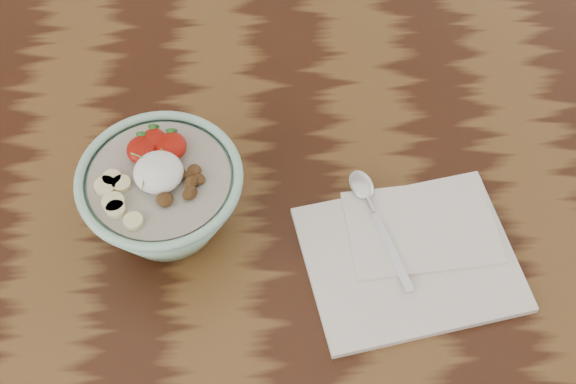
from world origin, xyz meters
TOP-DOWN VIEW (x-y plane):
  - table at (0.00, 0.00)cm, footprint 160.00×90.00cm
  - breakfast_bowl at (4.23, -0.13)cm, footprint 19.66×19.66cm
  - napkin at (34.29, -6.18)cm, footprint 28.44×24.51cm
  - spoon at (29.55, 0.81)cm, footprint 6.86×18.16cm

SIDE VIEW (x-z plane):
  - table at x=0.00cm, z-range 28.20..103.20cm
  - napkin at x=34.29cm, z-range 74.87..76.43cm
  - spoon at x=29.55cm, z-range 76.47..77.43cm
  - breakfast_bowl at x=4.23cm, z-range 75.08..88.40cm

